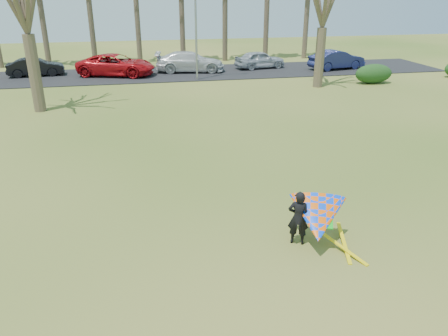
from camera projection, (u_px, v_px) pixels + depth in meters
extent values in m
plane|color=#285612|center=(238.00, 229.00, 12.70)|extent=(100.00, 100.00, 0.00)
cube|color=black|center=(167.00, 74.00, 35.32)|extent=(46.00, 7.00, 0.06)
cylinder|color=#47372B|center=(41.00, 13.00, 37.19)|extent=(0.48, 0.48, 9.00)
cylinder|color=#46392A|center=(90.00, 8.00, 37.80)|extent=(0.48, 0.48, 9.70)
cylinder|color=#463A2A|center=(136.00, 3.00, 38.40)|extent=(0.48, 0.48, 10.40)
cylinder|color=#4E3C2E|center=(182.00, 11.00, 39.40)|extent=(0.48, 0.48, 9.00)
cylinder|color=#443729|center=(225.00, 7.00, 40.01)|extent=(0.48, 0.48, 9.70)
cylinder|color=#48372B|center=(267.00, 2.00, 40.61)|extent=(0.48, 0.48, 10.40)
cylinder|color=brown|center=(307.00, 10.00, 41.62)|extent=(0.48, 0.48, 9.00)
cylinder|color=brown|center=(35.00, 74.00, 24.00)|extent=(0.64, 0.64, 4.20)
cylinder|color=#4C3F2E|center=(320.00, 58.00, 30.07)|extent=(0.64, 0.64, 3.99)
cylinder|color=gray|center=(196.00, 25.00, 31.45)|extent=(0.16, 0.16, 8.00)
ellipsoid|color=#173914|center=(374.00, 74.00, 31.65)|extent=(2.80, 1.27, 1.40)
imported|color=black|center=(36.00, 67.00, 34.06)|extent=(4.35, 1.93, 1.39)
imported|color=#B70E14|center=(116.00, 65.00, 34.14)|extent=(6.51, 4.45, 1.65)
imported|color=silver|center=(190.00, 62.00, 35.70)|extent=(5.83, 3.01, 1.62)
imported|color=#A4A9B2|center=(260.00, 60.00, 37.30)|extent=(4.53, 2.48, 1.46)
imported|color=#191F4D|center=(337.00, 60.00, 36.87)|extent=(5.02, 2.61, 1.57)
imported|color=black|center=(298.00, 218.00, 11.71)|extent=(0.66, 0.56, 1.55)
cone|color=#0541F8|center=(318.00, 218.00, 11.54)|extent=(2.13, 2.39, 2.02)
cube|color=#0CBF19|center=(323.00, 221.00, 11.51)|extent=(0.62, 0.60, 0.24)
cube|color=yellow|center=(340.00, 250.00, 11.64)|extent=(0.85, 1.66, 0.28)
cube|color=yellow|center=(343.00, 245.00, 11.86)|extent=(0.56, 1.76, 0.22)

